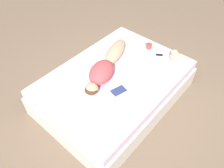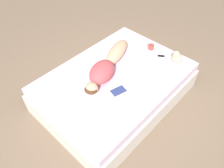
% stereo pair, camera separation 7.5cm
% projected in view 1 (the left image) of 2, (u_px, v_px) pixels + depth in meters
% --- Properties ---
extents(ground_plane, '(12.00, 12.00, 0.00)m').
position_uv_depth(ground_plane, '(115.00, 98.00, 3.54)').
color(ground_plane, '#7A6651').
extents(bed, '(1.59, 2.22, 0.50)m').
position_uv_depth(bed, '(115.00, 87.00, 3.36)').
color(bed, beige).
rests_on(bed, ground_plane).
extents(person, '(0.62, 1.28, 0.23)m').
position_uv_depth(person, '(106.00, 65.00, 3.17)').
color(person, tan).
rests_on(person, bed).
extents(open_magazine, '(0.47, 0.39, 0.01)m').
position_uv_depth(open_magazine, '(123.00, 95.00, 2.90)').
color(open_magazine, white).
rests_on(open_magazine, bed).
extents(coffee_mug, '(0.13, 0.09, 0.08)m').
position_uv_depth(coffee_mug, '(149.00, 46.00, 3.60)').
color(coffee_mug, '#993D33').
rests_on(coffee_mug, bed).
extents(cell_phone, '(0.14, 0.13, 0.01)m').
position_uv_depth(cell_phone, '(159.00, 55.00, 3.49)').
color(cell_phone, silver).
rests_on(cell_phone, bed).
extents(plush_toy, '(0.17, 0.19, 0.22)m').
position_uv_depth(plush_toy, '(175.00, 55.00, 3.34)').
color(plush_toy, '#D1B289').
rests_on(plush_toy, bed).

